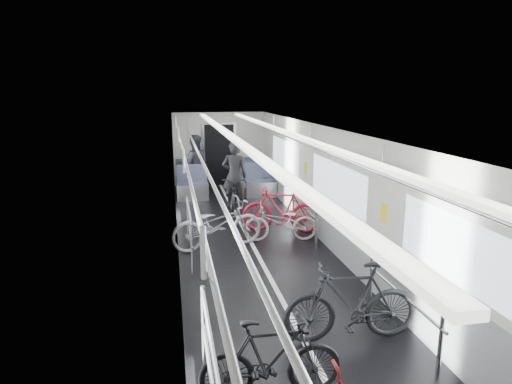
{
  "coord_description": "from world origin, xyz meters",
  "views": [
    {
      "loc": [
        -1.56,
        -7.99,
        3.11
      ],
      "look_at": [
        0.0,
        0.35,
        1.21
      ],
      "focal_mm": 32.0,
      "sensor_mm": 36.0,
      "label": 1
    }
  ],
  "objects_px": {
    "bike_left_far": "(217,224)",
    "bike_right_far": "(281,209)",
    "bike_right_near": "(351,302)",
    "bike_left_mid": "(271,359)",
    "person_seated": "(195,165)",
    "bike_aisle": "(235,193)",
    "person_standing": "(235,175)",
    "bike_right_mid": "(281,222)"
  },
  "relations": [
    {
      "from": "bike_left_far",
      "to": "bike_aisle",
      "type": "distance_m",
      "value": 3.02
    },
    {
      "from": "bike_right_far",
      "to": "person_standing",
      "type": "xyz_separation_m",
      "value": [
        -0.73,
        2.24,
        0.38
      ]
    },
    {
      "from": "bike_left_mid",
      "to": "bike_right_mid",
      "type": "distance_m",
      "value": 5.03
    },
    {
      "from": "bike_aisle",
      "to": "person_seated",
      "type": "bearing_deg",
      "value": 125.46
    },
    {
      "from": "bike_left_far",
      "to": "bike_aisle",
      "type": "relative_size",
      "value": 1.09
    },
    {
      "from": "bike_right_near",
      "to": "bike_right_mid",
      "type": "distance_m",
      "value": 3.94
    },
    {
      "from": "bike_right_far",
      "to": "person_seated",
      "type": "bearing_deg",
      "value": -140.78
    },
    {
      "from": "bike_right_mid",
      "to": "bike_right_far",
      "type": "height_order",
      "value": "bike_right_far"
    },
    {
      "from": "bike_aisle",
      "to": "person_standing",
      "type": "height_order",
      "value": "person_standing"
    },
    {
      "from": "bike_left_mid",
      "to": "bike_right_near",
      "type": "xyz_separation_m",
      "value": [
        1.22,
        0.92,
        0.07
      ]
    },
    {
      "from": "bike_left_mid",
      "to": "bike_right_near",
      "type": "bearing_deg",
      "value": -52.27
    },
    {
      "from": "bike_left_far",
      "to": "bike_right_far",
      "type": "xyz_separation_m",
      "value": [
        1.5,
        0.79,
        0.03
      ]
    },
    {
      "from": "bike_right_far",
      "to": "bike_aisle",
      "type": "relative_size",
      "value": 1.01
    },
    {
      "from": "bike_left_mid",
      "to": "bike_left_far",
      "type": "bearing_deg",
      "value": 1.65
    },
    {
      "from": "bike_right_far",
      "to": "bike_left_far",
      "type": "bearing_deg",
      "value": -45.05
    },
    {
      "from": "bike_left_mid",
      "to": "bike_right_far",
      "type": "xyz_separation_m",
      "value": [
        1.44,
        5.46,
        0.08
      ]
    },
    {
      "from": "bike_right_far",
      "to": "person_standing",
      "type": "height_order",
      "value": "person_standing"
    },
    {
      "from": "bike_aisle",
      "to": "person_seated",
      "type": "distance_m",
      "value": 2.29
    },
    {
      "from": "bike_left_far",
      "to": "bike_right_far",
      "type": "relative_size",
      "value": 1.08
    },
    {
      "from": "bike_aisle",
      "to": "bike_right_near",
      "type": "bearing_deg",
      "value": -74.58
    },
    {
      "from": "bike_left_mid",
      "to": "person_seated",
      "type": "distance_m",
      "value": 9.65
    },
    {
      "from": "bike_left_mid",
      "to": "bike_right_far",
      "type": "height_order",
      "value": "bike_right_far"
    },
    {
      "from": "bike_left_mid",
      "to": "person_seated",
      "type": "height_order",
      "value": "person_seated"
    },
    {
      "from": "bike_right_mid",
      "to": "person_standing",
      "type": "xyz_separation_m",
      "value": [
        -0.57,
        2.84,
        0.5
      ]
    },
    {
      "from": "bike_right_near",
      "to": "person_standing",
      "type": "relative_size",
      "value": 0.95
    },
    {
      "from": "bike_left_mid",
      "to": "bike_right_mid",
      "type": "xyz_separation_m",
      "value": [
        1.28,
        4.86,
        -0.04
      ]
    },
    {
      "from": "bike_left_mid",
      "to": "bike_right_near",
      "type": "distance_m",
      "value": 1.53
    },
    {
      "from": "person_standing",
      "to": "bike_right_near",
      "type": "bearing_deg",
      "value": 108.02
    },
    {
      "from": "bike_left_far",
      "to": "bike_right_mid",
      "type": "bearing_deg",
      "value": -96.53
    },
    {
      "from": "person_seated",
      "to": "bike_right_near",
      "type": "bearing_deg",
      "value": 100.36
    },
    {
      "from": "bike_right_near",
      "to": "bike_aisle",
      "type": "bearing_deg",
      "value": -172.45
    },
    {
      "from": "person_standing",
      "to": "bike_left_mid",
      "type": "bearing_deg",
      "value": 98.41
    },
    {
      "from": "bike_right_mid",
      "to": "person_seated",
      "type": "relative_size",
      "value": 0.85
    },
    {
      "from": "bike_aisle",
      "to": "person_seated",
      "type": "relative_size",
      "value": 0.96
    },
    {
      "from": "person_standing",
      "to": "person_seated",
      "type": "relative_size",
      "value": 1.0
    },
    {
      "from": "bike_right_near",
      "to": "bike_right_far",
      "type": "height_order",
      "value": "bike_right_far"
    },
    {
      "from": "bike_right_far",
      "to": "bike_left_mid",
      "type": "bearing_deg",
      "value": 2.62
    },
    {
      "from": "bike_left_far",
      "to": "bike_aisle",
      "type": "bearing_deg",
      "value": -28.99
    },
    {
      "from": "bike_left_mid",
      "to": "bike_right_mid",
      "type": "bearing_deg",
      "value": -13.91
    },
    {
      "from": "person_seated",
      "to": "bike_left_mid",
      "type": "bearing_deg",
      "value": 92.26
    },
    {
      "from": "bike_left_mid",
      "to": "person_standing",
      "type": "bearing_deg",
      "value": -4.41
    },
    {
      "from": "bike_left_mid",
      "to": "bike_left_far",
      "type": "height_order",
      "value": "bike_left_far"
    }
  ]
}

